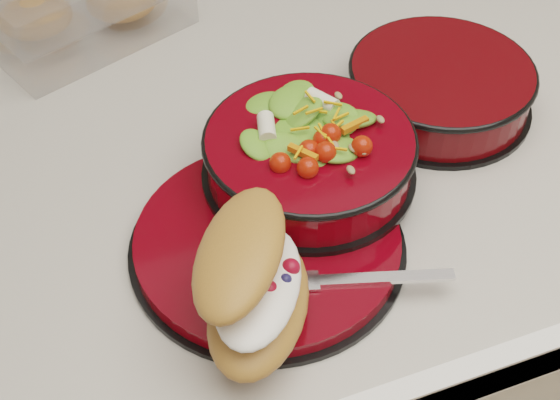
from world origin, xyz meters
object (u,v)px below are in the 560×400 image
object	(u,v)px
dinner_plate	(269,243)
extra_bowl	(440,85)
salad_bowl	(309,150)
croissant	(256,282)
fork	(359,279)
island_counter	(333,322)

from	to	relation	value
dinner_plate	extra_bowl	size ratio (longest dim) A/B	1.24
salad_bowl	croissant	xyz separation A→B (m)	(-0.10, -0.14, 0.01)
dinner_plate	croissant	distance (m)	0.10
fork	croissant	bearing A→B (deg)	108.38
salad_bowl	extra_bowl	size ratio (longest dim) A/B	1.01
extra_bowl	salad_bowl	bearing A→B (deg)	-159.11
dinner_plate	extra_bowl	distance (m)	0.28
island_counter	fork	size ratio (longest dim) A/B	8.06
dinner_plate	extra_bowl	xyz separation A→B (m)	(0.25, 0.13, 0.02)
fork	extra_bowl	size ratio (longest dim) A/B	0.74
dinner_plate	salad_bowl	distance (m)	0.10
dinner_plate	island_counter	bearing A→B (deg)	47.46
island_counter	dinner_plate	xyz separation A→B (m)	(-0.17, -0.18, 0.46)
dinner_plate	salad_bowl	world-z (taller)	salad_bowl
croissant	fork	xyz separation A→B (m)	(0.09, 0.00, -0.04)
salad_bowl	croissant	size ratio (longest dim) A/B	1.18
croissant	extra_bowl	xyz separation A→B (m)	(0.29, 0.21, -0.03)
extra_bowl	island_counter	bearing A→B (deg)	147.22
island_counter	croissant	xyz separation A→B (m)	(-0.21, -0.26, 0.51)
dinner_plate	fork	distance (m)	0.09
island_counter	fork	distance (m)	0.55
island_counter	extra_bowl	size ratio (longest dim) A/B	5.96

